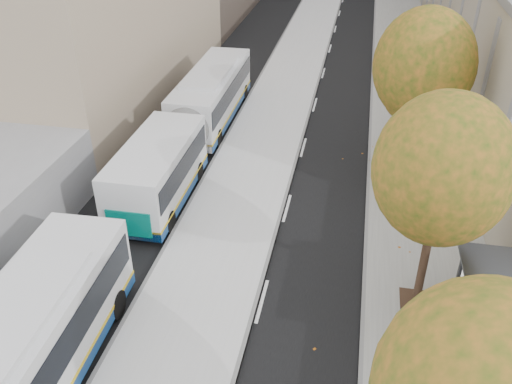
# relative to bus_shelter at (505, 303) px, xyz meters

# --- Properties ---
(bus_platform) EXTENTS (4.25, 150.00, 0.15)m
(bus_platform) POSITION_rel_bus_shelter_xyz_m (-9.56, 24.04, -2.11)
(bus_platform) COLOR silver
(bus_platform) RESTS_ON ground
(sidewalk) EXTENTS (4.75, 150.00, 0.08)m
(sidewalk) POSITION_rel_bus_shelter_xyz_m (-1.56, 24.04, -2.15)
(sidewalk) COLOR gray
(sidewalk) RESTS_ON ground
(bus_shelter) EXTENTS (1.90, 4.40, 2.53)m
(bus_shelter) POSITION_rel_bus_shelter_xyz_m (0.00, 0.00, 0.00)
(bus_shelter) COLOR #383A3F
(bus_shelter) RESTS_ON sidewalk
(tree_c) EXTENTS (4.20, 4.20, 7.28)m
(tree_c) POSITION_rel_bus_shelter_xyz_m (-2.09, 2.04, 3.06)
(tree_c) COLOR black
(tree_c) RESTS_ON sidewalk
(tree_d) EXTENTS (4.40, 4.40, 7.60)m
(tree_d) POSITION_rel_bus_shelter_xyz_m (-2.09, 11.04, 3.28)
(tree_d) COLOR black
(tree_d) RESTS_ON sidewalk
(bus_far) EXTENTS (2.60, 17.27, 2.88)m
(bus_far) POSITION_rel_bus_shelter_xyz_m (-12.99, 11.74, -0.62)
(bus_far) COLOR silver
(bus_far) RESTS_ON ground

